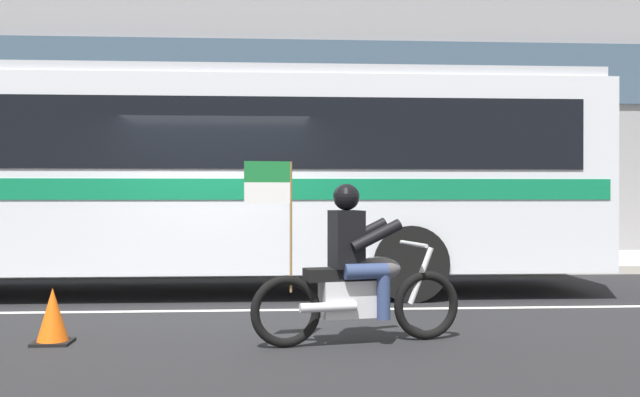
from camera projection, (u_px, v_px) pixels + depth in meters
ground_plane at (216, 304)px, 9.94m from camera, size 60.00×60.00×0.00m
sidewalk_curb at (234, 263)px, 15.02m from camera, size 28.00×3.80×0.15m
lane_center_stripe at (212, 311)px, 9.34m from camera, size 26.60×0.14×0.01m
transit_bus at (161, 166)px, 11.06m from camera, size 12.80×2.65×3.22m
motorcycle_with_rider at (356, 276)px, 7.29m from camera, size 2.16×0.76×1.78m
traffic_cone at (53, 317)px, 7.28m from camera, size 0.36×0.36×0.55m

